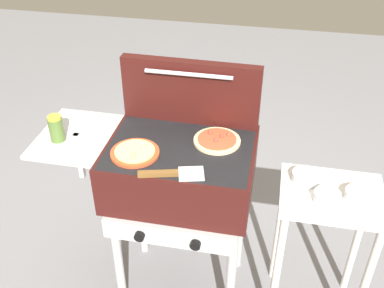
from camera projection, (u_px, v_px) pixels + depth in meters
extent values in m
plane|color=gray|center=(183.00, 283.00, 2.46)|extent=(8.00, 8.00, 0.00)
cube|color=#38110F|center=(181.00, 169.00, 2.02)|extent=(0.64, 0.48, 0.24)
cube|color=black|center=(181.00, 147.00, 1.95)|extent=(0.61, 0.46, 0.01)
cube|color=#AFAFAF|center=(76.00, 136.00, 2.03)|extent=(0.32, 0.41, 0.02)
cube|color=#AFAFAF|center=(80.00, 156.00, 2.10)|extent=(0.02, 0.02, 0.24)
cube|color=#AFAFAF|center=(168.00, 237.00, 1.91)|extent=(0.58, 0.02, 0.10)
cylinder|color=black|center=(139.00, 237.00, 1.91)|extent=(0.04, 0.02, 0.04)
cylinder|color=black|center=(195.00, 245.00, 1.87)|extent=(0.04, 0.02, 0.04)
cylinder|color=#AFAFAF|center=(118.00, 261.00, 2.16)|extent=(0.04, 0.04, 0.66)
cylinder|color=#AFAFAF|center=(231.00, 279.00, 2.07)|extent=(0.04, 0.04, 0.66)
cylinder|color=#AFAFAF|center=(141.00, 207.00, 2.47)|extent=(0.04, 0.04, 0.66)
cylinder|color=#AFAFAF|center=(240.00, 221.00, 2.38)|extent=(0.04, 0.04, 0.66)
cube|color=#38110F|center=(191.00, 92.00, 2.04)|extent=(0.63, 0.06, 0.30)
cylinder|color=#B7B7BC|center=(188.00, 74.00, 1.94)|extent=(0.38, 0.02, 0.02)
cylinder|color=#C64723|center=(135.00, 153.00, 1.90)|extent=(0.21, 0.21, 0.01)
cylinder|color=#EDD17A|center=(135.00, 151.00, 1.90)|extent=(0.17, 0.17, 0.01)
sphere|color=#B3E174|center=(128.00, 147.00, 1.91)|extent=(0.02, 0.02, 0.02)
sphere|color=#F2E266|center=(133.00, 152.00, 1.88)|extent=(0.02, 0.02, 0.02)
sphere|color=#F2D685|center=(144.00, 148.00, 1.90)|extent=(0.02, 0.02, 0.02)
sphere|color=#EBCC5F|center=(143.00, 147.00, 1.90)|extent=(0.02, 0.02, 0.02)
sphere|color=#E5AE8B|center=(142.00, 144.00, 1.92)|extent=(0.02, 0.02, 0.02)
sphere|color=#F2B16B|center=(133.00, 157.00, 1.85)|extent=(0.03, 0.03, 0.03)
cylinder|color=beige|center=(217.00, 141.00, 1.97)|extent=(0.21, 0.21, 0.01)
cylinder|color=#D14C2D|center=(217.00, 139.00, 1.97)|extent=(0.17, 0.17, 0.01)
sphere|color=#A9452E|center=(229.00, 135.00, 1.99)|extent=(0.02, 0.02, 0.02)
sphere|color=red|center=(210.00, 133.00, 2.00)|extent=(0.02, 0.02, 0.02)
sphere|color=#D63D33|center=(216.00, 140.00, 1.95)|extent=(0.02, 0.02, 0.02)
sphere|color=#A23B2F|center=(222.00, 136.00, 1.97)|extent=(0.02, 0.02, 0.02)
cylinder|color=#4C6B2D|center=(57.00, 129.00, 1.96)|extent=(0.06, 0.06, 0.11)
cylinder|color=gold|center=(54.00, 118.00, 1.93)|extent=(0.06, 0.06, 0.01)
cube|color=#B7BABF|center=(191.00, 174.00, 1.79)|extent=(0.12, 0.11, 0.01)
cube|color=brown|center=(158.00, 174.00, 1.78)|extent=(0.16, 0.06, 0.02)
cube|color=beige|center=(332.00, 196.00, 1.93)|extent=(0.44, 0.36, 0.02)
cylinder|color=beige|center=(276.00, 274.00, 2.06)|extent=(0.04, 0.04, 0.73)
cylinder|color=beige|center=(364.00, 288.00, 1.99)|extent=(0.04, 0.04, 0.73)
cylinder|color=beige|center=(279.00, 227.00, 2.30)|extent=(0.04, 0.04, 0.73)
cylinder|color=beige|center=(357.00, 238.00, 2.24)|extent=(0.04, 0.04, 0.73)
cylinder|color=silver|center=(359.00, 196.00, 1.88)|extent=(0.12, 0.12, 0.04)
cylinder|color=#4C7533|center=(359.00, 197.00, 1.89)|extent=(0.10, 0.10, 0.02)
cylinder|color=silver|center=(327.00, 197.00, 1.88)|extent=(0.11, 0.11, 0.04)
cylinder|color=#996B47|center=(327.00, 198.00, 1.88)|extent=(0.09, 0.09, 0.02)
cylinder|color=silver|center=(305.00, 177.00, 1.99)|extent=(0.12, 0.12, 0.04)
cylinder|color=beige|center=(305.00, 178.00, 1.99)|extent=(0.10, 0.10, 0.02)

